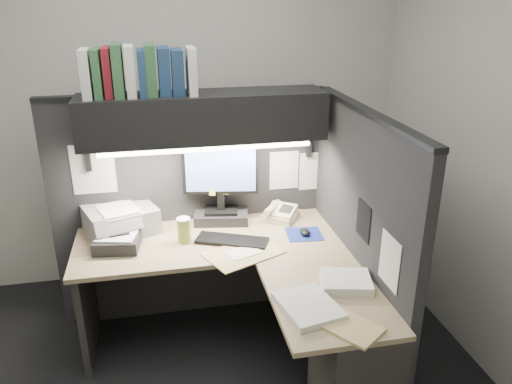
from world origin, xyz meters
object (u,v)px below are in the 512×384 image
desk (275,321)px  overhead_shelf (203,117)px  coffee_cup (184,231)px  printer (121,219)px  monitor (221,192)px  telephone (281,214)px  keyboard (232,240)px  notebook_stack (117,243)px

desk → overhead_shelf: (-0.30, 0.75, 1.06)m
coffee_cup → desk: bearing=-49.7°
printer → overhead_shelf: bearing=-25.1°
monitor → telephone: 0.46m
overhead_shelf → telephone: overhead_shelf is taller
desk → monitor: size_ratio=3.07×
desk → keyboard: 0.60m
desk → printer: printer is taller
telephone → printer: (-1.10, 0.03, 0.04)m
overhead_shelf → monitor: size_ratio=2.80×
telephone → coffee_cup: (-0.70, -0.21, 0.03)m
desk → overhead_shelf: bearing=111.8°
telephone → printer: size_ratio=0.51×
overhead_shelf → notebook_stack: bearing=-161.2°
monitor → telephone: bearing=2.7°
notebook_stack → telephone: bearing=10.9°
coffee_cup → printer: printer is taller
monitor → desk: bearing=-66.6°
monitor → telephone: (0.42, -0.05, -0.18)m
overhead_shelf → notebook_stack: size_ratio=5.71×
coffee_cup → overhead_shelf: bearing=48.3°
monitor → printer: monitor is taller
keyboard → telephone: (0.40, 0.28, 0.03)m
desk → telephone: size_ratio=7.77×
notebook_stack → coffee_cup: bearing=1.0°
overhead_shelf → keyboard: bearing=-63.9°
overhead_shelf → coffee_cup: overhead_shelf is taller
overhead_shelf → printer: 0.90m
printer → monitor: bearing=-18.8°
overhead_shelf → printer: (-0.58, 0.05, -0.68)m
monitor → notebook_stack: monitor is taller
desk → keyboard: keyboard is taller
desk → coffee_cup: bearing=130.3°
desk → coffee_cup: size_ratio=10.95×
desk → notebook_stack: (-0.89, 0.55, 0.33)m
monitor → coffee_cup: size_ratio=3.57×
notebook_stack → printer: bearing=86.6°
coffee_cup → printer: (-0.40, 0.24, 0.01)m
keyboard → coffee_cup: 0.32m
printer → keyboard: bearing=-44.1°
keyboard → coffee_cup: coffee_cup is taller
telephone → notebook_stack: telephone is taller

